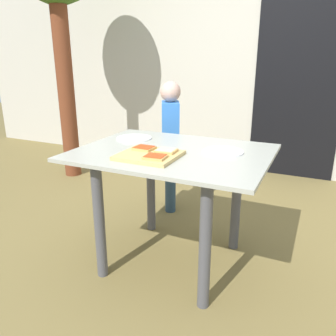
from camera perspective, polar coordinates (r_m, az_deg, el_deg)
ground_plane at (r=2.32m, az=0.76°, el=-15.24°), size 16.00×16.00×0.00m
house_wall_back at (r=4.06m, az=14.45°, el=18.81°), size 8.00×0.20×2.72m
house_door at (r=3.89m, az=21.15°, el=12.94°), size 0.90×0.02×2.00m
dining_table at (r=2.05m, az=0.83°, el=-0.98°), size 1.13×0.87×0.75m
cutting_board at (r=1.88m, az=-3.19°, el=2.16°), size 0.32×0.30×0.02m
pizza_slice_far_left at (r=1.96m, az=-4.08°, el=3.39°), size 0.12×0.11×0.02m
pizza_slice_near_right at (r=1.78m, az=-2.18°, el=1.90°), size 0.12×0.11×0.02m
pizza_slice_far_right at (r=1.90m, az=-0.34°, el=2.94°), size 0.12×0.11×0.02m
plate_white_right at (r=2.00m, az=9.30°, el=2.77°), size 0.24×0.24×0.01m
plate_white_left at (r=2.32m, az=-5.75°, el=5.05°), size 0.24×0.24×0.01m
child_left at (r=2.83m, az=0.40°, el=4.94°), size 0.23×0.28×1.10m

